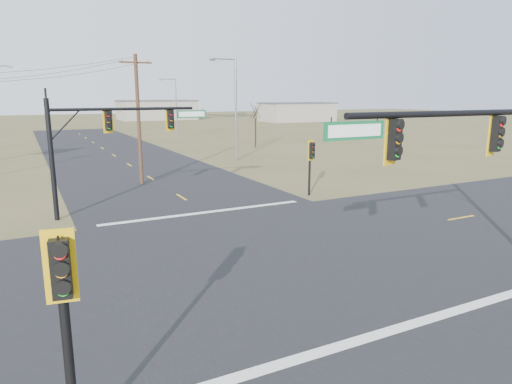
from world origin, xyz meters
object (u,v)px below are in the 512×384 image
pedestal_signal_sw (63,293)px  streetlight_b (175,105)px  mast_arm_near (497,153)px  bare_tree_c (256,110)px  pedestal_signal_ne (311,154)px  utility_pole_near (139,118)px  streetlight_a (234,104)px  mast_arm_far (112,131)px

pedestal_signal_sw → streetlight_b: streetlight_b is taller
mast_arm_near → bare_tree_c: 45.76m
streetlight_b → pedestal_signal_ne: bearing=-86.2°
pedestal_signal_sw → mast_arm_near: bearing=13.1°
pedestal_signal_ne → utility_pole_near: (-9.01, 9.49, 2.16)m
mast_arm_near → streetlight_a: bearing=62.3°
streetlight_a → streetlight_b: (1.46, 24.37, -0.65)m
pedestal_signal_sw → streetlight_b: 62.24m
utility_pole_near → streetlight_a: streetlight_a is taller
mast_arm_near → bare_tree_c: size_ratio=1.72×
utility_pole_near → pedestal_signal_ne: bearing=-46.5°
bare_tree_c → mast_arm_far: bearing=-130.4°
pedestal_signal_ne → streetlight_b: bearing=63.5°
bare_tree_c → utility_pole_near: bearing=-136.5°
utility_pole_near → bare_tree_c: (18.96, 17.97, -0.24)m
mast_arm_near → streetlight_b: (8.12, 58.09, 0.21)m
streetlight_b → bare_tree_c: size_ratio=1.52×
mast_arm_near → pedestal_signal_sw: size_ratio=2.36×
streetlight_b → mast_arm_near: bearing=-88.8°
pedestal_signal_ne → utility_pole_near: bearing=112.4°
mast_arm_far → pedestal_signal_ne: size_ratio=2.36×
streetlight_b → pedestal_signal_sw: bearing=-100.0°
utility_pole_near → streetlight_a: 14.12m
utility_pole_near → bare_tree_c: bearing=43.5°
mast_arm_near → streetlight_a: (6.67, 33.72, 0.86)m
mast_arm_far → streetlight_b: (16.34, 40.83, 0.42)m
pedestal_signal_sw → streetlight_a: (18.96, 34.40, 2.55)m
pedestal_signal_ne → streetlight_a: streetlight_a is taller
streetlight_a → bare_tree_c: bearing=32.6°
pedestal_signal_sw → bare_tree_c: 51.51m
streetlight_a → bare_tree_c: size_ratio=1.71×
mast_arm_far → utility_pole_near: size_ratio=0.93×
mast_arm_far → utility_pole_near: 8.96m
pedestal_signal_sw → utility_pole_near: 27.32m
utility_pole_near → streetlight_a: size_ratio=0.93×
pedestal_signal_ne → bare_tree_c: (9.95, 27.46, 1.92)m
mast_arm_near → streetlight_b: streetlight_b is taller
pedestal_signal_ne → streetlight_b: streetlight_b is taller
streetlight_b → bare_tree_c: bearing=-58.4°
bare_tree_c → streetlight_a: bearing=-127.3°
mast_arm_near → utility_pole_near: bearing=84.1°
pedestal_signal_ne → bare_tree_c: bare_tree_c is taller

